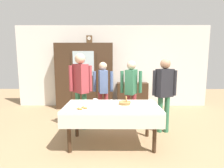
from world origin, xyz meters
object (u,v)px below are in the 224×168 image
(wall_cabinet, at_px, (85,76))
(tea_cup_far_right, at_px, (125,109))
(dining_table, at_px, (112,111))
(spoon_back_edge, at_px, (150,103))
(tea_cup_back_edge, at_px, (150,107))
(tea_cup_mid_right, at_px, (111,102))
(tea_cup_near_left, at_px, (95,100))
(person_behind_table_right, at_px, (81,84))
(person_by_cabinet, at_px, (131,87))
(tea_cup_front_edge, at_px, (82,104))
(bookshelf_low, at_px, (132,95))
(spoon_far_left, at_px, (83,103))
(bread_basket, at_px, (125,103))
(book_stack, at_px, (132,82))
(person_near_right_end, at_px, (164,88))
(mantel_clock, at_px, (89,39))
(person_behind_table_left, at_px, (103,86))
(tea_cup_far_left, at_px, (99,104))
(pastry_plate, at_px, (82,109))
(spoon_mid_right, at_px, (93,104))

(wall_cabinet, height_order, tea_cup_far_right, wall_cabinet)
(dining_table, relative_size, spoon_back_edge, 14.77)
(tea_cup_back_edge, xyz_separation_m, tea_cup_mid_right, (-0.67, 0.39, -0.00))
(tea_cup_near_left, bearing_deg, tea_cup_far_right, -46.23)
(wall_cabinet, distance_m, person_behind_table_right, 1.83)
(wall_cabinet, distance_m, person_by_cabinet, 2.07)
(tea_cup_front_edge, height_order, spoon_back_edge, tea_cup_front_edge)
(bookshelf_low, relative_size, person_behind_table_right, 0.58)
(tea_cup_mid_right, relative_size, spoon_far_left, 1.09)
(dining_table, relative_size, bookshelf_low, 1.75)
(tea_cup_mid_right, xyz_separation_m, bread_basket, (0.26, -0.11, 0.01))
(book_stack, xyz_separation_m, person_near_right_end, (0.47, -2.04, 0.13))
(mantel_clock, xyz_separation_m, person_near_right_end, (1.86, -1.99, -1.24))
(person_by_cabinet, height_order, person_behind_table_left, person_by_cabinet)
(bookshelf_low, bearing_deg, tea_cup_far_right, -98.39)
(tea_cup_far_left, distance_m, pastry_plate, 0.39)
(person_behind_table_right, bearing_deg, dining_table, -47.17)
(person_by_cabinet, bearing_deg, bookshelf_low, 82.69)
(tea_cup_mid_right, height_order, tea_cup_front_edge, same)
(tea_cup_front_edge, height_order, bread_basket, bread_basket)
(spoon_mid_right, xyz_separation_m, person_behind_table_right, (-0.34, 0.64, 0.31))
(book_stack, distance_m, person_behind_table_left, 1.62)
(spoon_far_left, height_order, spoon_mid_right, same)
(dining_table, xyz_separation_m, bookshelf_low, (0.66, 2.64, -0.24))
(spoon_far_left, xyz_separation_m, person_behind_table_right, (-0.14, 0.57, 0.31))
(mantel_clock, relative_size, tea_cup_near_left, 1.85)
(spoon_far_left, relative_size, person_behind_table_right, 0.07)
(dining_table, bearing_deg, tea_cup_near_left, 136.65)
(tea_cup_mid_right, xyz_separation_m, spoon_mid_right, (-0.36, -0.10, -0.02))
(book_stack, bearing_deg, mantel_clock, -177.89)
(tea_cup_far_right, height_order, person_near_right_end, person_near_right_end)
(book_stack, bearing_deg, spoon_back_edge, -87.96)
(tea_cup_mid_right, height_order, pastry_plate, tea_cup_mid_right)
(pastry_plate, bearing_deg, wall_cabinet, 97.77)
(book_stack, xyz_separation_m, tea_cup_far_right, (-0.43, -2.92, -0.08))
(tea_cup_near_left, distance_m, bread_basket, 0.63)
(tea_cup_back_edge, height_order, person_by_cabinet, person_by_cabinet)
(bookshelf_low, height_order, person_behind_table_right, person_behind_table_right)
(book_stack, relative_size, tea_cup_near_left, 1.72)
(bookshelf_low, height_order, book_stack, book_stack)
(wall_cabinet, height_order, bookshelf_low, wall_cabinet)
(bookshelf_low, distance_m, tea_cup_mid_right, 2.54)
(tea_cup_back_edge, relative_size, tea_cup_far_left, 1.00)
(spoon_back_edge, xyz_separation_m, person_by_cabinet, (-0.29, 0.78, 0.19))
(tea_cup_mid_right, height_order, person_near_right_end, person_near_right_end)
(mantel_clock, xyz_separation_m, bookshelf_low, (1.39, 0.05, -1.81))
(tea_cup_far_right, height_order, bread_basket, bread_basket)
(book_stack, xyz_separation_m, bread_basket, (-0.41, -2.53, -0.07))
(spoon_back_edge, relative_size, spoon_mid_right, 1.00)
(tea_cup_near_left, bearing_deg, person_behind_table_left, 83.39)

